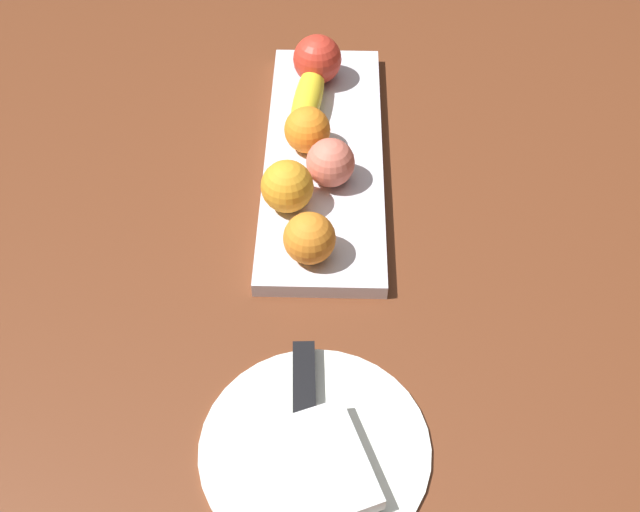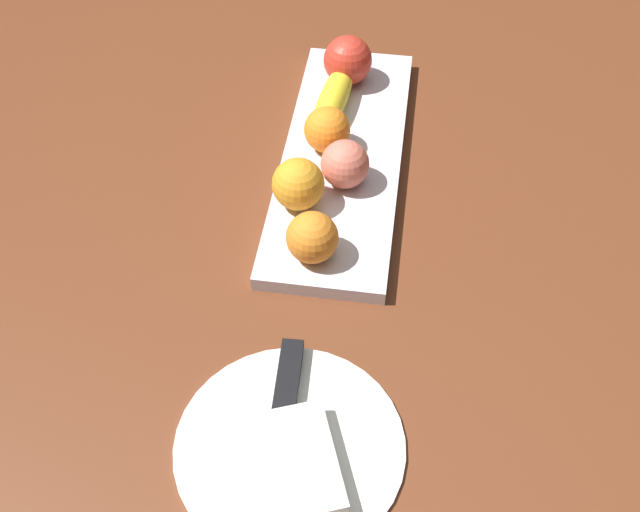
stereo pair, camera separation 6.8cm
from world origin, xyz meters
TOP-DOWN VIEW (x-y plane):
  - ground_plane at (0.00, 0.00)m, footprint 2.40×2.40m
  - fruit_tray at (-0.05, 0.03)m, footprint 0.47×0.16m
  - apple at (-0.21, 0.02)m, footprint 0.07×0.07m
  - banana at (-0.14, 0.01)m, footprint 0.19×0.06m
  - orange_near_apple at (-0.06, 0.01)m, footprint 0.06×0.06m
  - orange_near_banana at (0.14, 0.02)m, footprint 0.06×0.06m
  - orange_center at (0.05, -0.01)m, footprint 0.07×0.07m
  - peach at (0.01, 0.04)m, footprint 0.06×0.06m
  - dinner_plate at (0.38, 0.03)m, footprint 0.24×0.24m
  - folded_napkin at (0.41, 0.03)m, footprint 0.15×0.14m
  - knife at (0.32, 0.02)m, footprint 0.18×0.03m

SIDE VIEW (x-z plane):
  - ground_plane at x=0.00m, z-range 0.00..0.00m
  - dinner_plate at x=0.38m, z-range 0.00..0.01m
  - fruit_tray at x=-0.05m, z-range 0.00..0.02m
  - knife at x=0.32m, z-range 0.01..0.02m
  - folded_napkin at x=0.41m, z-range 0.01..0.03m
  - banana at x=-0.14m, z-range 0.02..0.06m
  - orange_near_apple at x=-0.06m, z-range 0.02..0.08m
  - orange_near_banana at x=0.14m, z-range 0.02..0.08m
  - peach at x=0.01m, z-range 0.02..0.08m
  - orange_center at x=0.05m, z-range 0.02..0.09m
  - apple at x=-0.21m, z-range 0.02..0.09m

